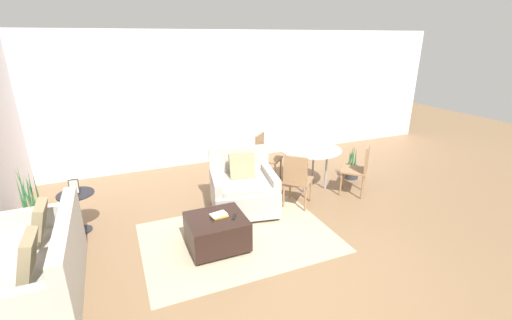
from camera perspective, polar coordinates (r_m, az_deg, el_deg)
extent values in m
plane|color=brown|center=(4.33, 5.09, -17.41)|extent=(20.00, 20.00, 0.00)
cube|color=white|center=(7.30, -9.55, 9.85)|extent=(12.00, 0.06, 2.75)
cube|color=tan|center=(4.85, -2.85, -12.75)|extent=(2.58, 1.82, 0.00)
cube|color=brown|center=(4.43, -0.29, -16.25)|extent=(2.52, 0.06, 0.00)
cube|color=brown|center=(4.71, -2.05, -13.83)|extent=(2.52, 0.06, 0.00)
cube|color=brown|center=(4.99, -3.59, -11.68)|extent=(2.52, 0.06, 0.00)
cube|color=brown|center=(5.29, -4.93, -9.75)|extent=(2.52, 0.06, 0.00)
cube|color=#B2ADA3|center=(4.46, -33.11, -16.48)|extent=(0.91, 1.71, 0.42)
cube|color=#B2ADA3|center=(4.17, -28.96, -11.19)|extent=(0.14, 1.71, 0.45)
cube|color=#B2ADA3|center=(4.98, -32.50, -8.07)|extent=(0.84, 0.12, 0.26)
cube|color=#B2ADA3|center=(3.64, -36.08, -19.19)|extent=(0.84, 0.12, 0.26)
cube|color=#8E7F5B|center=(4.53, -32.42, -8.55)|extent=(0.19, 0.40, 0.41)
cube|color=#8E7F5B|center=(3.94, -33.79, -13.03)|extent=(0.19, 0.40, 0.41)
cube|color=#B2ADA3|center=(5.39, -2.07, -6.10)|extent=(1.12, 1.09, 0.39)
cube|color=#B2ADA3|center=(5.26, -2.02, -3.88)|extent=(0.86, 0.92, 0.10)
cube|color=#B2ADA3|center=(5.59, -2.89, -0.25)|extent=(0.97, 0.29, 0.49)
cube|color=#B2ADA3|center=(5.22, -6.70, -3.61)|extent=(0.27, 0.86, 0.20)
cube|color=#B2ADA3|center=(5.36, 2.37, -2.84)|extent=(0.27, 0.86, 0.20)
cylinder|color=brown|center=(5.11, -5.76, -10.59)|extent=(0.05, 0.05, 0.06)
cylinder|color=brown|center=(5.25, 3.15, -9.65)|extent=(0.05, 0.05, 0.06)
cylinder|color=brown|center=(5.78, -6.71, -6.81)|extent=(0.05, 0.05, 0.06)
cylinder|color=brown|center=(5.90, 1.15, -6.08)|extent=(0.05, 0.05, 0.06)
cube|color=#8E7F5B|center=(5.31, -2.36, -1.02)|extent=(0.42, 0.28, 0.40)
cube|color=black|center=(4.57, -6.56, -11.69)|extent=(0.74, 0.67, 0.39)
cylinder|color=black|center=(4.39, -9.46, -16.64)|extent=(0.04, 0.04, 0.04)
cylinder|color=black|center=(4.54, -1.40, -14.98)|extent=(0.04, 0.04, 0.04)
cylinder|color=black|center=(4.86, -11.14, -12.84)|extent=(0.04, 0.04, 0.04)
cylinder|color=black|center=(4.99, -3.87, -11.50)|extent=(0.04, 0.04, 0.04)
cube|color=gold|center=(4.50, -6.01, -9.19)|extent=(0.20, 0.14, 0.02)
cube|color=beige|center=(4.49, -6.28, -8.99)|extent=(0.23, 0.16, 0.02)
cube|color=black|center=(4.47, -3.69, -9.42)|extent=(0.11, 0.15, 0.01)
cylinder|color=brown|center=(5.61, -32.73, -9.62)|extent=(0.42, 0.42, 0.30)
cylinder|color=black|center=(5.55, -33.00, -8.33)|extent=(0.38, 0.38, 0.02)
cone|color=#2D6B38|center=(5.41, -32.59, -4.90)|extent=(0.07, 0.15, 0.66)
cone|color=#2D6B38|center=(5.43, -33.28, -4.74)|extent=(0.08, 0.09, 0.70)
cone|color=#2D6B38|center=(5.48, -33.58, -5.09)|extent=(0.08, 0.05, 0.61)
cone|color=#2D6B38|center=(5.48, -34.11, -5.39)|extent=(0.10, 0.13, 0.59)
cone|color=#2D6B38|center=(5.40, -34.29, -4.61)|extent=(0.05, 0.11, 0.78)
cone|color=#2D6B38|center=(5.39, -34.44, -5.49)|extent=(0.06, 0.07, 0.65)
cone|color=#2D6B38|center=(5.34, -33.94, -4.82)|extent=(0.16, 0.05, 0.78)
cone|color=#2D6B38|center=(5.34, -33.16, -5.32)|extent=(0.08, 0.08, 0.67)
cylinder|color=black|center=(5.34, -27.88, -5.04)|extent=(0.48, 0.48, 0.02)
cylinder|color=black|center=(5.45, -27.40, -7.76)|extent=(0.04, 0.04, 0.55)
cylinder|color=black|center=(5.58, -26.94, -10.36)|extent=(0.27, 0.27, 0.02)
cube|color=black|center=(5.29, -28.08, -3.94)|extent=(0.13, 0.05, 0.21)
cube|color=#B2A893|center=(5.29, -28.08, -3.97)|extent=(0.10, 0.04, 0.18)
cube|color=black|center=(5.34, -27.97, -4.35)|extent=(0.02, 0.04, 0.10)
cylinder|color=#99A8AD|center=(6.18, 9.06, 1.79)|extent=(1.10, 1.10, 0.01)
cylinder|color=#99999E|center=(6.02, 8.20, -2.34)|extent=(0.04, 0.04, 0.72)
cylinder|color=#99999E|center=(6.25, 11.59, -1.73)|extent=(0.04, 0.04, 0.72)
cylinder|color=#99999E|center=(6.37, 6.23, -1.00)|extent=(0.04, 0.04, 0.72)
cylinder|color=#99999E|center=(6.58, 9.50, -0.47)|extent=(0.04, 0.04, 0.72)
cube|color=#93704C|center=(5.56, 7.02, -3.34)|extent=(0.59, 0.59, 0.03)
cube|color=#93704C|center=(5.30, 6.59, -1.72)|extent=(0.29, 0.29, 0.45)
cylinder|color=#93704C|center=(5.78, 9.13, -4.99)|extent=(0.03, 0.03, 0.42)
cylinder|color=#93704C|center=(5.86, 5.70, -4.47)|extent=(0.03, 0.03, 0.42)
cylinder|color=#93704C|center=(5.46, 8.25, -6.48)|extent=(0.03, 0.03, 0.42)
cylinder|color=#93704C|center=(5.54, 4.63, -5.90)|extent=(0.03, 0.03, 0.42)
cube|color=#93704C|center=(6.16, 16.01, -1.65)|extent=(0.59, 0.59, 0.03)
cube|color=#93704C|center=(6.07, 17.99, 0.23)|extent=(0.29, 0.29, 0.45)
cylinder|color=#93704C|center=(6.43, 14.42, -2.75)|extent=(0.03, 0.03, 0.42)
cylinder|color=#93704C|center=(6.10, 13.93, -3.97)|extent=(0.03, 0.03, 0.42)
cylinder|color=#93704C|center=(6.40, 17.60, -3.18)|extent=(0.03, 0.03, 0.42)
cylinder|color=#93704C|center=(6.07, 17.29, -4.43)|extent=(0.03, 0.03, 0.42)
cube|color=#93704C|center=(6.48, 2.18, 0.20)|extent=(0.59, 0.59, 0.03)
cube|color=#93704C|center=(6.46, 0.62, 2.42)|extent=(0.29, 0.29, 0.45)
cylinder|color=#93704C|center=(6.34, 3.13, -2.43)|extent=(0.03, 0.03, 0.42)
cylinder|color=#93704C|center=(6.66, 4.14, -1.33)|extent=(0.03, 0.03, 0.42)
cylinder|color=#93704C|center=(6.46, 0.11, -1.98)|extent=(0.03, 0.03, 0.42)
cylinder|color=#93704C|center=(6.77, 1.24, -0.92)|extent=(0.03, 0.03, 0.42)
cylinder|color=#333338|center=(6.94, 15.50, -1.91)|extent=(0.29, 0.29, 0.24)
cylinder|color=black|center=(6.90, 15.59, -1.05)|extent=(0.27, 0.27, 0.02)
cone|color=#2D6B38|center=(6.84, 15.93, 0.66)|extent=(0.05, 0.08, 0.42)
cone|color=#2D6B38|center=(6.89, 15.60, 0.66)|extent=(0.10, 0.07, 0.38)
cone|color=#2D6B38|center=(6.85, 15.38, 0.37)|extent=(0.07, 0.07, 0.33)
cone|color=#2D6B38|center=(6.83, 15.34, 0.10)|extent=(0.05, 0.09, 0.29)
cone|color=#2D6B38|center=(6.78, 15.79, 0.44)|extent=(0.07, 0.06, 0.41)
cone|color=#2D6B38|center=(6.82, 16.30, 0.44)|extent=(0.06, 0.06, 0.39)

